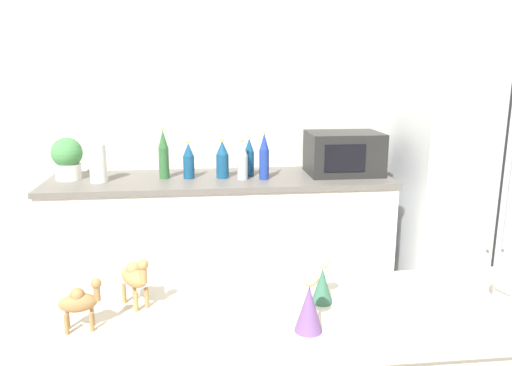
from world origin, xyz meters
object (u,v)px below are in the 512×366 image
at_px(refrigerator, 471,172).
at_px(back_bottle_4, 189,161).
at_px(camel_figurine, 80,301).
at_px(wise_man_figurine_crimson, 309,305).
at_px(camel_figurine_second, 135,276).
at_px(microwave, 344,153).
at_px(back_bottle_5, 249,157).
at_px(back_bottle_2, 164,155).
at_px(paper_towel_roll, 98,163).
at_px(back_bottle_0, 264,157).
at_px(potted_plant, 67,158).
at_px(wise_man_figurine_purple, 322,282).
at_px(back_bottle_1, 222,160).

xyz_separation_m(refrigerator, back_bottle_4, (-1.89, 0.06, 0.10)).
distance_m(camel_figurine, wise_man_figurine_crimson, 0.59).
bearing_deg(wise_man_figurine_crimson, camel_figurine_second, 157.58).
bearing_deg(refrigerator, microwave, 174.04).
relative_size(microwave, back_bottle_5, 1.85).
bearing_deg(back_bottle_2, back_bottle_5, 1.43).
xyz_separation_m(paper_towel_roll, back_bottle_2, (0.40, 0.06, 0.04)).
relative_size(microwave, back_bottle_2, 1.49).
xyz_separation_m(back_bottle_2, wise_man_figurine_crimson, (0.51, -2.04, -0.05)).
bearing_deg(back_bottle_0, potted_plant, 173.83).
height_order(back_bottle_2, camel_figurine, back_bottle_2).
distance_m(refrigerator, wise_man_figurine_crimson, 2.49).
distance_m(back_bottle_5, camel_figurine_second, 1.93).
xyz_separation_m(microwave, camel_figurine, (-1.26, -1.98, -0.03)).
bearing_deg(wise_man_figurine_purple, back_bottle_0, 88.18).
bearing_deg(potted_plant, paper_towel_roll, -25.51).
relative_size(microwave, camel_figurine_second, 3.06).
relative_size(potted_plant, microwave, 0.56).
relative_size(back_bottle_0, back_bottle_5, 1.18).
bearing_deg(potted_plant, back_bottle_5, -1.26).
distance_m(refrigerator, potted_plant, 2.66).
distance_m(potted_plant, back_bottle_4, 0.77).
bearing_deg(camel_figurine, wise_man_figurine_purple, 7.23).
distance_m(back_bottle_1, wise_man_figurine_purple, 1.87).
bearing_deg(paper_towel_roll, back_bottle_0, -1.98).
bearing_deg(refrigerator, back_bottle_1, 178.17).
bearing_deg(back_bottle_2, camel_figurine_second, -88.58).
bearing_deg(microwave, wise_man_figurine_purple, -107.74).
bearing_deg(wise_man_figurine_crimson, refrigerator, 51.86).
height_order(microwave, camel_figurine_second, microwave).
relative_size(back_bottle_4, back_bottle_5, 0.91).
xyz_separation_m(paper_towel_roll, back_bottle_5, (0.95, 0.07, 0.01)).
distance_m(back_bottle_2, wise_man_figurine_purple, 1.97).
distance_m(microwave, back_bottle_4, 1.03).
xyz_separation_m(back_bottle_1, camel_figurine, (-0.45, -1.94, -0.00)).
bearing_deg(back_bottle_4, back_bottle_1, -2.03).
height_order(camel_figurine, wise_man_figurine_crimson, wise_man_figurine_crimson).
relative_size(back_bottle_1, wise_man_figurine_crimson, 1.46).
bearing_deg(potted_plant, microwave, -0.86).
bearing_deg(back_bottle_1, back_bottle_4, 177.97).
height_order(microwave, back_bottle_0, back_bottle_0).
height_order(refrigerator, back_bottle_5, refrigerator).
relative_size(back_bottle_2, camel_figurine, 2.33).
bearing_deg(refrigerator, wise_man_figurine_crimson, -128.14).
relative_size(paper_towel_roll, back_bottle_5, 0.91).
xyz_separation_m(microwave, back_bottle_2, (-1.19, -0.01, 0.01)).
bearing_deg(wise_man_figurine_crimson, potted_plant, 118.20).
distance_m(back_bottle_0, back_bottle_5, 0.14).
relative_size(back_bottle_0, camel_figurine, 2.21).
bearing_deg(camel_figurine, back_bottle_5, 72.33).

